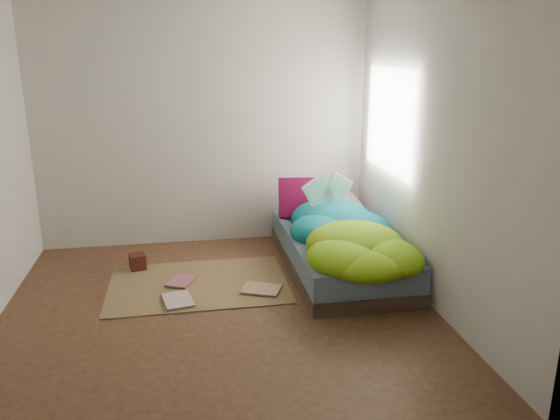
% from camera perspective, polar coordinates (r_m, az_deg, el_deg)
% --- Properties ---
extents(ground, '(3.50, 3.50, 0.00)m').
position_cam_1_polar(ground, '(4.58, -6.36, -10.40)').
color(ground, '#432619').
rests_on(ground, ground).
extents(room_walls, '(3.54, 3.54, 2.62)m').
position_cam_1_polar(room_walls, '(4.12, -6.91, 10.28)').
color(room_walls, beige).
rests_on(room_walls, ground).
extents(bed, '(1.00, 2.00, 0.34)m').
position_cam_1_polar(bed, '(5.36, 6.16, -4.30)').
color(bed, '#32231B').
rests_on(bed, ground).
extents(duvet, '(0.96, 1.84, 0.34)m').
position_cam_1_polar(duvet, '(5.05, 6.98, -1.54)').
color(duvet, '#076972').
rests_on(duvet, bed).
extents(rug, '(1.60, 1.10, 0.01)m').
position_cam_1_polar(rug, '(5.07, -8.52, -7.65)').
color(rug, brown).
rests_on(rug, ground).
extents(pillow_floral, '(0.64, 0.41, 0.14)m').
position_cam_1_polar(pillow_floral, '(6.02, 5.22, 0.49)').
color(pillow_floral, beige).
rests_on(pillow_floral, bed).
extents(pillow_magenta, '(0.43, 0.18, 0.42)m').
position_cam_1_polar(pillow_magenta, '(5.77, 1.95, 1.30)').
color(pillow_magenta, '#4E0525').
rests_on(pillow_magenta, bed).
extents(open_book, '(0.45, 0.20, 0.27)m').
position_cam_1_polar(open_book, '(5.39, 5.09, 3.05)').
color(open_book, '#307E29').
rests_on(open_book, duvet).
extents(wooden_box, '(0.18, 0.18, 0.15)m').
position_cam_1_polar(wooden_box, '(5.48, -14.67, -5.23)').
color(wooden_box, '#3E1A0E').
rests_on(wooden_box, rug).
extents(floor_book_a, '(0.29, 0.36, 0.02)m').
position_cam_1_polar(floor_book_a, '(4.73, -12.04, -9.44)').
color(floor_book_a, silver).
rests_on(floor_book_a, rug).
extents(floor_book_b, '(0.31, 0.35, 0.03)m').
position_cam_1_polar(floor_book_b, '(5.14, -11.34, -7.20)').
color(floor_book_b, '#BB6B75').
rests_on(floor_book_b, rug).
extents(floor_book_c, '(0.40, 0.35, 0.02)m').
position_cam_1_polar(floor_book_c, '(4.76, -2.35, -8.87)').
color(floor_book_c, tan).
rests_on(floor_book_c, rug).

